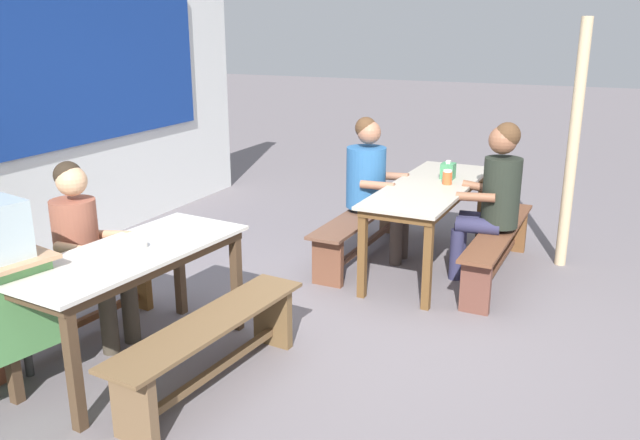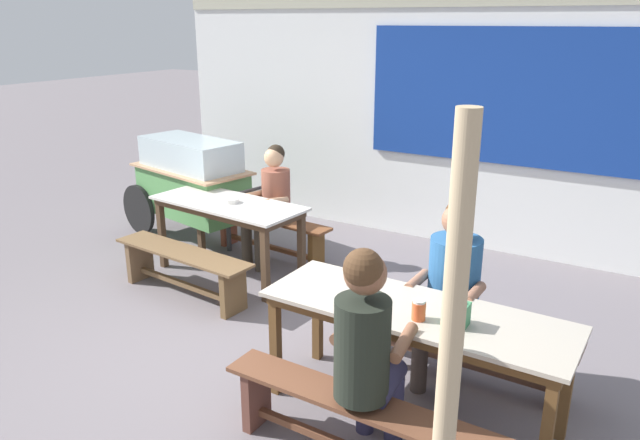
% 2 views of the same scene
% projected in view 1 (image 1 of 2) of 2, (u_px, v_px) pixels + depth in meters
% --- Properties ---
extents(ground_plane, '(40.00, 40.00, 0.00)m').
position_uv_depth(ground_plane, '(349.00, 321.00, 4.65)').
color(ground_plane, slate).
extents(backdrop_wall, '(6.18, 0.23, 2.70)m').
position_uv_depth(backdrop_wall, '(24.00, 100.00, 5.48)').
color(backdrop_wall, white).
rests_on(backdrop_wall, ground_plane).
extents(dining_table_far, '(1.57, 0.78, 0.74)m').
position_uv_depth(dining_table_far, '(131.00, 263.00, 3.91)').
color(dining_table_far, silver).
rests_on(dining_table_far, ground_plane).
extents(dining_table_near, '(1.89, 0.68, 0.74)m').
position_uv_depth(dining_table_near, '(430.00, 193.00, 5.51)').
color(dining_table_near, '#BBB09E').
rests_on(dining_table_near, ground_plane).
extents(bench_far_back, '(1.46, 0.38, 0.43)m').
position_uv_depth(bench_far_back, '(71.00, 300.00, 4.31)').
color(bench_far_back, brown).
rests_on(bench_far_back, ground_plane).
extents(bench_far_front, '(1.49, 0.45, 0.43)m').
position_uv_depth(bench_far_front, '(212.00, 343.00, 3.73)').
color(bench_far_front, brown).
rests_on(bench_far_front, ground_plane).
extents(bench_near_back, '(1.77, 0.34, 0.43)m').
position_uv_depth(bench_near_back, '(364.00, 226.00, 5.87)').
color(bench_near_back, brown).
rests_on(bench_near_back, ground_plane).
extents(bench_near_front, '(1.76, 0.30, 0.43)m').
position_uv_depth(bench_near_front, '(498.00, 245.00, 5.36)').
color(bench_near_front, brown).
rests_on(bench_near_front, ground_plane).
extents(person_right_near_table, '(0.46, 0.56, 1.27)m').
position_uv_depth(person_right_near_table, '(372.00, 180.00, 5.74)').
color(person_right_near_table, '#413630').
rests_on(person_right_near_table, ground_plane).
extents(person_near_front, '(0.43, 0.52, 1.31)m').
position_uv_depth(person_near_front, '(493.00, 192.00, 5.21)').
color(person_near_front, '#2D2C4C').
rests_on(person_near_front, ground_plane).
extents(person_center_facing, '(0.44, 0.56, 1.20)m').
position_uv_depth(person_center_facing, '(85.00, 243.00, 4.23)').
color(person_center_facing, '#40382C').
rests_on(person_center_facing, ground_plane).
extents(tissue_box, '(0.12, 0.11, 0.16)m').
position_uv_depth(tissue_box, '(448.00, 171.00, 5.67)').
color(tissue_box, '#3C8453').
rests_on(tissue_box, dining_table_near).
extents(condiment_jar, '(0.08, 0.08, 0.12)m').
position_uv_depth(condiment_jar, '(447.00, 177.00, 5.48)').
color(condiment_jar, '#DD562A').
rests_on(condiment_jar, dining_table_near).
extents(soup_bowl, '(0.14, 0.14, 0.04)m').
position_uv_depth(soup_bowl, '(136.00, 245.00, 3.93)').
color(soup_bowl, silver).
rests_on(soup_bowl, dining_table_far).
extents(wooden_support_post, '(0.09, 0.09, 2.10)m').
position_uv_depth(wooden_support_post, '(573.00, 147.00, 5.45)').
color(wooden_support_post, tan).
rests_on(wooden_support_post, ground_plane).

